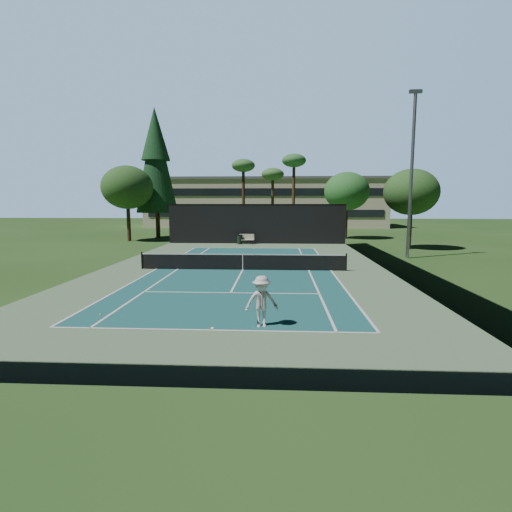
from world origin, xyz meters
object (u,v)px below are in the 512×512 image
(player, at_px, (262,301))
(tennis_ball_d, at_px, (220,260))
(tennis_ball_a, at_px, (100,315))
(tennis_ball_b, at_px, (217,260))
(park_bench, at_px, (247,239))
(trash_bin, at_px, (240,239))
(tennis_ball_c, at_px, (264,258))
(tennis_net, at_px, (243,261))

(player, distance_m, tennis_ball_d, 15.82)
(tennis_ball_a, xyz_separation_m, tennis_ball_b, (2.21, 14.37, 0.00))
(tennis_ball_d, height_order, park_bench, park_bench)
(park_bench, bearing_deg, player, -84.44)
(park_bench, bearing_deg, trash_bin, -170.47)
(park_bench, xyz_separation_m, trash_bin, (-0.69, -0.12, -0.07))
(park_bench, bearing_deg, tennis_ball_d, -95.31)
(tennis_ball_c, height_order, trash_bin, trash_bin)
(tennis_ball_a, xyz_separation_m, tennis_ball_d, (2.42, 14.34, -0.01))
(tennis_net, relative_size, tennis_ball_b, 171.55)
(tennis_net, distance_m, tennis_ball_c, 5.14)
(player, xyz_separation_m, tennis_ball_b, (-3.89, 15.39, -0.85))
(player, height_order, park_bench, player)
(tennis_ball_b, bearing_deg, tennis_ball_d, -5.92)
(tennis_ball_c, distance_m, park_bench, 10.70)
(tennis_ball_a, height_order, tennis_ball_b, tennis_ball_b)
(tennis_net, bearing_deg, park_bench, 93.55)
(tennis_net, height_order, trash_bin, tennis_net)
(tennis_ball_b, xyz_separation_m, tennis_ball_c, (3.39, 0.96, -0.00))
(tennis_ball_b, distance_m, park_bench, 11.53)
(tennis_net, xyz_separation_m, tennis_ball_d, (-2.03, 4.00, -0.53))
(tennis_ball_a, height_order, trash_bin, trash_bin)
(tennis_ball_c, distance_m, tennis_ball_d, 3.33)
(player, height_order, tennis_ball_c, player)
(player, distance_m, park_bench, 26.96)
(tennis_ball_d, bearing_deg, player, -76.55)
(tennis_ball_c, bearing_deg, tennis_net, -103.00)
(player, xyz_separation_m, park_bench, (-2.61, 26.83, -0.34))
(tennis_ball_b, bearing_deg, tennis_net, -60.90)
(tennis_ball_b, relative_size, tennis_ball_c, 1.13)
(tennis_ball_d, bearing_deg, park_bench, 84.69)
(player, height_order, trash_bin, player)
(trash_bin, bearing_deg, tennis_net, -83.88)
(tennis_net, xyz_separation_m, trash_bin, (-1.65, 15.35, -0.08))
(tennis_net, height_order, player, player)
(player, relative_size, park_bench, 1.18)
(player, distance_m, trash_bin, 26.92)
(tennis_net, bearing_deg, tennis_ball_b, 119.10)
(tennis_ball_c, distance_m, trash_bin, 10.75)
(tennis_ball_d, xyz_separation_m, trash_bin, (0.38, 11.35, 0.45))
(tennis_ball_b, relative_size, trash_bin, 0.08)
(tennis_net, distance_m, tennis_ball_d, 4.51)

